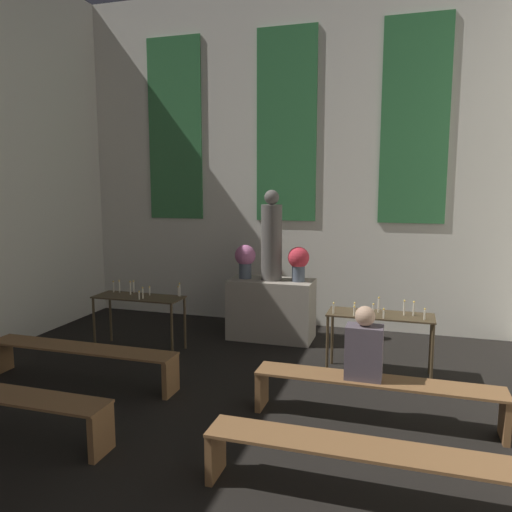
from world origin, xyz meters
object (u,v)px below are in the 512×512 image
Objects in this scene: altar at (271,309)px; statue at (272,239)px; flower_vase_left at (245,259)px; pew_back_right at (376,390)px; pew_third_right at (364,460)px; person_seated at (364,347)px; candle_rack_right at (380,322)px; candle_rack_left at (139,303)px; pew_back_left at (81,356)px; flower_vase_right at (299,261)px.

statue is at bearing 0.00° from altar.
altar is at bearing 0.00° from flower_vase_left.
pew_back_right is (1.71, -2.34, -0.12)m from altar.
person_seated is at bearing 95.34° from pew_third_right.
pew_back_right is at bearing 0.00° from person_seated.
person_seated is at bearing -55.87° from altar.
candle_rack_left is at bearing 179.90° from candle_rack_right.
candle_rack_right is at bearing -0.10° from candle_rack_left.
person_seated reaches higher than pew_third_right.
pew_third_right is at bearing -21.29° from pew_back_left.
statue is 0.56× the size of pew_back_right.
candle_rack_right is 0.53× the size of pew_third_right.
flower_vase_right is at bearing 109.40° from pew_third_right.
statue is 0.56× the size of pew_back_left.
person_seated reaches higher than pew_back_left.
pew_back_left is at bearing -118.94° from flower_vase_left.
candle_rack_right is 0.53× the size of pew_back_right.
statue is 2.93m from person_seated.
flower_vase_left is at bearing 39.67° from candle_rack_left.
altar is at bearing 126.17° from pew_back_right.
candle_rack_right is (3.35, -0.01, -0.00)m from candle_rack_left.
flower_vase_left is at bearing 61.06° from pew_back_left.
candle_rack_left is at bearing -148.10° from statue.
candle_rack_left is 1.35m from pew_back_left.
altar is 1.99m from candle_rack_right.
flower_vase_left is at bearing 180.00° from altar.
pew_back_left is at bearing -132.28° from flower_vase_right.
candle_rack_right is at bearing 91.73° from pew_back_right.
pew_back_left is at bearing 180.00° from pew_back_right.
candle_rack_left reaches higher than candle_rack_right.
candle_rack_right is (1.67, -1.05, -0.87)m from statue.
candle_rack_right is 1.34m from pew_back_right.
candle_rack_right is at bearing -39.81° from flower_vase_right.
altar is 2.48× the size of flower_vase_right.
flower_vase_right is 0.70× the size of person_seated.
flower_vase_right is 2.66m from person_seated.
statue is 2.15m from candle_rack_left.
pew_back_right is at bearing -21.03° from candle_rack_left.
flower_vase_left is at bearing 153.41° from candle_rack_right.
altar is at bearing 124.13° from person_seated.
flower_vase_left reaches higher than person_seated.
pew_back_left is (-2.13, -2.34, -0.89)m from flower_vase_right.
statue reaches higher than flower_vase_left.
flower_vase_left reaches higher than candle_rack_right.
altar is 1.98m from candle_rack_left.
pew_third_right is (2.13, -3.68, -0.89)m from flower_vase_left.
person_seated is (3.26, -1.30, 0.09)m from candle_rack_left.
pew_back_left is (-3.39, -1.30, -0.34)m from candle_rack_right.
candle_rack_right is 0.53× the size of pew_back_left.
pew_back_left is at bearing 158.71° from pew_third_right.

